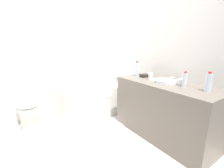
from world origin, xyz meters
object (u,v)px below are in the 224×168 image
at_px(water_bottle_2, 137,69).
at_px(toilet_paper_roll, 16,132).
at_px(bathtub, 94,98).
at_px(sink_basin, 166,81).
at_px(amenity_basket, 144,76).
at_px(water_bottle_1, 185,80).
at_px(water_bottle_0, 208,82).
at_px(soap_dish, 153,80).
at_px(bath_mat, 116,122).
at_px(sink_faucet, 173,79).
at_px(toilet, 27,108).
at_px(drinking_glass_1, 181,82).
at_px(drinking_glass_0, 150,76).

bearing_deg(water_bottle_2, toilet_paper_roll, 160.58).
bearing_deg(bathtub, sink_basin, -71.68).
bearing_deg(amenity_basket, water_bottle_1, -91.77).
height_order(water_bottle_0, amenity_basket, water_bottle_0).
distance_m(soap_dish, bath_mat, 1.06).
bearing_deg(sink_faucet, toilet_paper_roll, 147.78).
relative_size(sink_basin, sink_faucet, 1.92).
bearing_deg(bath_mat, water_bottle_2, -20.03).
relative_size(toilet, water_bottle_1, 3.56).
relative_size(toilet, amenity_basket, 5.18).
height_order(sink_faucet, bath_mat, sink_faucet).
relative_size(bathtub, water_bottle_0, 6.00).
height_order(toilet, toilet_paper_roll, toilet).
height_order(sink_basin, drinking_glass_1, drinking_glass_1).
bearing_deg(amenity_basket, drinking_glass_1, -88.78).
xyz_separation_m(bathtub, sink_faucet, (0.63, -1.37, 0.58)).
distance_m(drinking_glass_0, soap_dish, 0.13).
xyz_separation_m(water_bottle_0, amenity_basket, (-0.01, 1.02, -0.09)).
xyz_separation_m(sink_basin, sink_faucet, (0.17, 0.00, 0.01)).
height_order(water_bottle_0, toilet_paper_roll, water_bottle_0).
bearing_deg(water_bottle_2, drinking_glass_0, -86.30).
distance_m(water_bottle_0, bath_mat, 1.67).
bearing_deg(toilet, soap_dish, 54.76).
bearing_deg(toilet_paper_roll, soap_dish, -29.87).
bearing_deg(water_bottle_2, bathtub, 122.58).
xyz_separation_m(sink_faucet, toilet_paper_roll, (-2.07, 1.31, -0.83)).
relative_size(drinking_glass_1, amenity_basket, 0.63).
height_order(bathtub, bath_mat, bathtub).
distance_m(drinking_glass_0, bath_mat, 1.07).
distance_m(water_bottle_0, toilet_paper_roll, 2.85).
distance_m(bathtub, water_bottle_2, 1.11).
bearing_deg(amenity_basket, bath_mat, 143.55).
distance_m(toilet, toilet_paper_roll, 0.39).
height_order(amenity_basket, bath_mat, amenity_basket).
bearing_deg(water_bottle_0, drinking_glass_0, 91.41).
bearing_deg(toilet, toilet_paper_roll, -55.99).
bearing_deg(soap_dish, water_bottle_1, -84.42).
xyz_separation_m(sink_faucet, drinking_glass_0, (-0.13, 0.33, 0.02)).
xyz_separation_m(water_bottle_1, amenity_basket, (0.02, 0.74, -0.07)).
xyz_separation_m(bathtub, drinking_glass_1, (0.52, -1.57, 0.59)).
distance_m(sink_faucet, water_bottle_2, 0.65).
xyz_separation_m(sink_basin, water_bottle_2, (0.02, 0.63, 0.10)).
height_order(sink_basin, water_bottle_1, water_bottle_1).
xyz_separation_m(water_bottle_2, drinking_glass_1, (0.04, -0.83, -0.08)).
height_order(sink_faucet, water_bottle_1, water_bottle_1).
height_order(drinking_glass_0, drinking_glass_1, drinking_glass_0).
distance_m(sink_faucet, water_bottle_1, 0.31).
bearing_deg(toilet_paper_roll, water_bottle_0, -43.40).
bearing_deg(bath_mat, water_bottle_0, -73.03).
bearing_deg(water_bottle_0, drinking_glass_1, 89.40).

